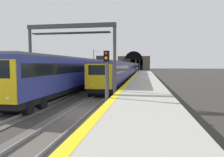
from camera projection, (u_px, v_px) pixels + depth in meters
ground_plane at (80, 113)px, 13.98m from camera, size 320.00×320.00×0.00m
platform_right at (142, 108)px, 13.26m from camera, size 112.00×4.50×1.08m
platform_right_edge_strip at (113, 99)px, 13.54m from camera, size 112.00×0.50×0.01m
track_main_line at (80, 113)px, 13.98m from camera, size 160.00×2.99×0.21m
track_adjacent_line at (25, 110)px, 14.66m from camera, size 160.00×2.89×0.21m
train_main_approaching at (129, 68)px, 59.09m from camera, size 80.83×2.85×4.76m
train_adjacent_platform at (87, 71)px, 30.62m from camera, size 38.10×3.08×5.11m
railway_signal_near at (107, 76)px, 13.89m from camera, size 0.39×0.38×4.34m
railway_signal_mid at (136, 66)px, 60.51m from camera, size 0.39×0.38×4.86m
railway_signal_far at (140, 64)px, 103.10m from camera, size 0.39×0.38×5.71m
overhead_signal_gantry at (71, 44)px, 17.86m from camera, size 0.70×8.18×6.98m
tunnel_portal at (134, 63)px, 120.94m from camera, size 2.54×19.29×11.27m
catenary_mast_near at (94, 62)px, 61.70m from camera, size 0.22×2.24×8.00m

